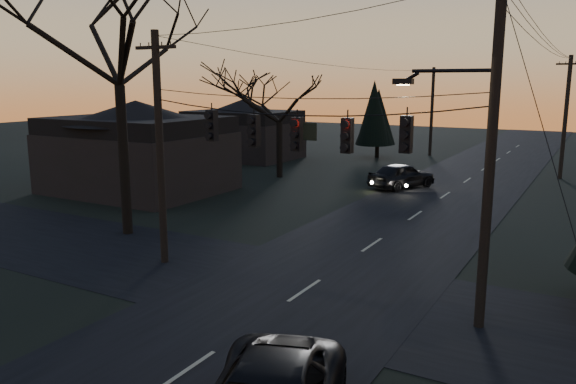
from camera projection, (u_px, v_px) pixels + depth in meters
The scene contains 13 objects.
main_road at pixel (403, 224), 26.85m from camera, with size 8.00×120.00×0.02m, color black.
cross_road at pixel (305, 291), 18.32m from camera, with size 60.00×7.00×0.02m, color black.
utility_pole_right at pixel (479, 326), 15.66m from camera, with size 5.00×0.30×10.00m, color black, non-canonical shape.
utility_pole_left at pixel (165, 262), 21.24m from camera, with size 1.80×0.30×8.50m, color black, non-canonical shape.
utility_pole_far_r at pixel (560, 179), 39.53m from camera, with size 1.80×0.30×8.50m, color black, non-canonical shape.
utility_pole_far_l at pixel (430, 155), 51.93m from camera, with size 0.30×0.30×8.00m, color black, non-canonical shape.
span_signal_assembly at pixel (299, 132), 17.44m from camera, with size 11.50×0.44×1.66m.
bare_tree_left at pixel (116, 22), 23.49m from camera, with size 10.65×10.65×13.13m.
bare_tree_dist at pixel (279, 100), 39.11m from camera, with size 6.54×6.54×7.84m.
evergreen_dist at pixel (378, 117), 49.91m from camera, with size 3.46×3.46×6.08m.
house_left_near at pixel (138, 146), 34.56m from camera, with size 10.00×8.00×5.60m.
house_left_far at pixel (243, 129), 49.70m from camera, with size 9.00×7.00×5.20m.
sedan_oncoming_a at pixel (402, 176), 35.88m from camera, with size 1.92×4.76×1.62m, color black.
Camera 1 is at (8.11, -5.35, 6.71)m, focal length 35.00 mm.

